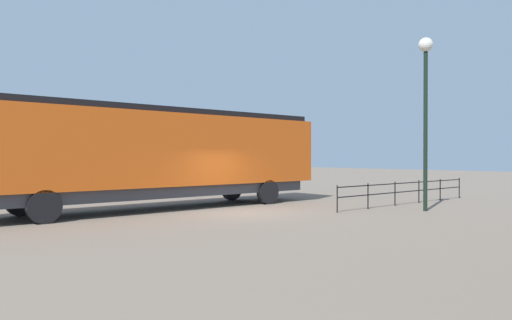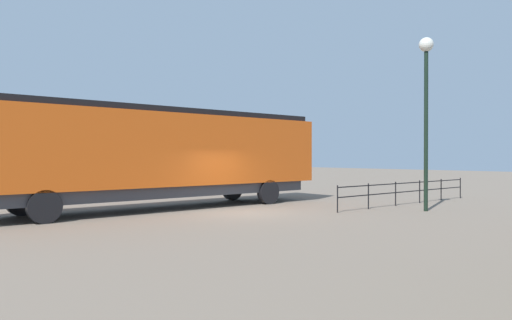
{
  "view_description": "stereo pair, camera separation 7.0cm",
  "coord_description": "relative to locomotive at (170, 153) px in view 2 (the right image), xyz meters",
  "views": [
    {
      "loc": [
        14.3,
        -11.72,
        2.18
      ],
      "look_at": [
        1.83,
        -0.94,
        2.05
      ],
      "focal_mm": 33.65,
      "sensor_mm": 36.0,
      "label": 1
    },
    {
      "loc": [
        14.34,
        -11.67,
        2.18
      ],
      "look_at": [
        1.83,
        -0.94,
        2.05
      ],
      "focal_mm": 33.65,
      "sensor_mm": 36.0,
      "label": 2
    }
  ],
  "objects": [
    {
      "name": "ground_plane",
      "position": [
        3.23,
        1.33,
        -2.31
      ],
      "size": [
        120.0,
        120.0,
        0.0
      ],
      "primitive_type": "plane",
      "color": "#756656"
    },
    {
      "name": "locomotive",
      "position": [
        0.0,
        0.0,
        0.0
      ],
      "size": [
        2.98,
        15.28,
        4.12
      ],
      "color": "#D15114",
      "rests_on": "ground_plane"
    },
    {
      "name": "lamp_post",
      "position": [
        7.52,
        7.19,
        2.7
      ],
      "size": [
        0.57,
        0.57,
        6.9
      ],
      "color": "black",
      "rests_on": "ground_plane"
    },
    {
      "name": "platform_fence",
      "position": [
        5.58,
        9.03,
        -1.61
      ],
      "size": [
        0.05,
        9.92,
        1.06
      ],
      "color": "black",
      "rests_on": "ground_plane"
    }
  ]
}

